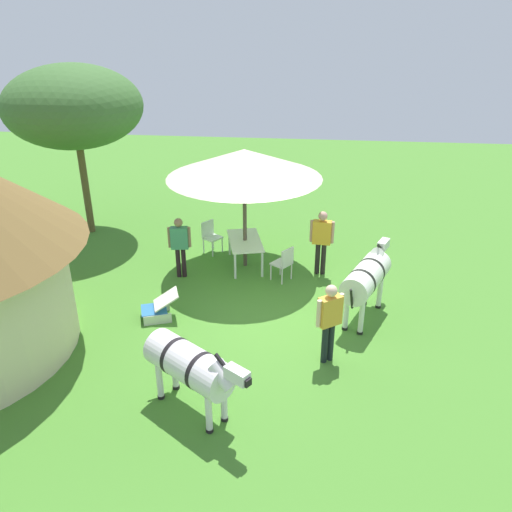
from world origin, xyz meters
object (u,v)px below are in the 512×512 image
at_px(patio_chair_near_hut, 210,235).
at_px(acacia_tree_behind_hut, 74,107).
at_px(patio_dining_table, 245,243).
at_px(guest_beside_umbrella, 180,242).
at_px(patio_chair_near_lawn, 284,262).
at_px(zebra_by_umbrella, 367,277).
at_px(standing_watcher, 330,317).
at_px(shade_umbrella, 244,164).
at_px(zebra_nearest_camera, 191,366).
at_px(striped_lounge_chair, 159,308).
at_px(guest_behind_table, 322,237).

bearing_deg(patio_chair_near_hut, acacia_tree_behind_hut, -70.33).
height_order(patio_dining_table, guest_beside_umbrella, guest_beside_umbrella).
bearing_deg(patio_chair_near_lawn, patio_chair_near_hut, 90.00).
distance_m(zebra_by_umbrella, acacia_tree_behind_hut, 9.41).
bearing_deg(acacia_tree_behind_hut, standing_watcher, -128.89).
height_order(shade_umbrella, zebra_nearest_camera, shade_umbrella).
xyz_separation_m(guest_beside_umbrella, acacia_tree_behind_hut, (2.66, 3.53, 2.81)).
relative_size(patio_dining_table, guest_beside_umbrella, 1.08).
bearing_deg(shade_umbrella, zebra_by_umbrella, -127.63).
distance_m(striped_lounge_chair, zebra_nearest_camera, 3.21).
bearing_deg(zebra_by_umbrella, acacia_tree_behind_hut, 176.33).
height_order(guest_behind_table, striped_lounge_chair, guest_behind_table).
height_order(patio_chair_near_hut, acacia_tree_behind_hut, acacia_tree_behind_hut).
relative_size(shade_umbrella, patio_dining_table, 2.26).
distance_m(patio_chair_near_hut, standing_watcher, 5.72).
bearing_deg(guest_behind_table, shade_umbrella, -1.87).
bearing_deg(striped_lounge_chair, standing_watcher, -127.62).
height_order(zebra_nearest_camera, acacia_tree_behind_hut, acacia_tree_behind_hut).
bearing_deg(patio_chair_near_lawn, guest_behind_table, -26.26).
bearing_deg(shade_umbrella, guest_beside_umbrella, 118.37).
relative_size(guest_behind_table, zebra_nearest_camera, 0.87).
distance_m(patio_chair_near_lawn, acacia_tree_behind_hut, 7.41).
height_order(patio_chair_near_lawn, acacia_tree_behind_hut, acacia_tree_behind_hut).
relative_size(standing_watcher, striped_lounge_chair, 1.75).
distance_m(patio_dining_table, acacia_tree_behind_hut, 6.21).
relative_size(patio_chair_near_hut, acacia_tree_behind_hut, 0.18).
distance_m(patio_dining_table, patio_chair_near_hut, 1.32).
relative_size(patio_dining_table, standing_watcher, 1.04).
bearing_deg(patio_dining_table, shade_umbrella, -26.57).
relative_size(guest_beside_umbrella, zebra_by_umbrella, 0.74).
bearing_deg(patio_dining_table, zebra_by_umbrella, -127.63).
distance_m(shade_umbrella, acacia_tree_behind_hut, 5.47).
height_order(patio_chair_near_hut, guest_beside_umbrella, guest_beside_umbrella).
bearing_deg(patio_chair_near_hut, zebra_nearest_camera, 43.42).
xyz_separation_m(guest_beside_umbrella, guest_behind_table, (0.57, -3.52, 0.07)).
bearing_deg(striped_lounge_chair, guest_behind_table, -74.27).
height_order(guest_beside_umbrella, zebra_by_umbrella, guest_beside_umbrella).
height_order(patio_chair_near_hut, guest_behind_table, guest_behind_table).
bearing_deg(patio_chair_near_hut, guest_beside_umbrella, 18.95).
distance_m(zebra_nearest_camera, acacia_tree_behind_hut, 9.37).
xyz_separation_m(zebra_by_umbrella, acacia_tree_behind_hut, (4.10, 8.01, 2.76)).
distance_m(striped_lounge_chair, acacia_tree_behind_hut, 6.80).
height_order(shade_umbrella, striped_lounge_chair, shade_umbrella).
distance_m(patio_dining_table, guest_beside_umbrella, 1.77).
xyz_separation_m(striped_lounge_chair, zebra_by_umbrella, (0.54, -4.49, 0.75)).
height_order(patio_dining_table, patio_chair_near_lawn, patio_chair_near_lawn).
bearing_deg(zebra_nearest_camera, guest_beside_umbrella, -129.08).
relative_size(striped_lounge_chair, acacia_tree_behind_hut, 0.19).
bearing_deg(standing_watcher, shade_umbrella, 82.72).
relative_size(guest_beside_umbrella, striped_lounge_chair, 1.68).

